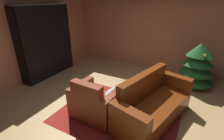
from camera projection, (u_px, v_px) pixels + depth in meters
The scene contains 11 objects.
ground_plane at pixel (123, 111), 3.61m from camera, with size 7.47×7.47×0.00m, color tan.
wall_back at pixel (161, 31), 5.42m from camera, with size 6.35×0.06×2.58m, color tan.
wall_left at pixel (20, 38), 4.45m from camera, with size 0.06×5.83×2.58m, color tan.
area_rug at pixel (118, 114), 3.53m from camera, with size 2.45×1.89×0.01m, color maroon.
bookshelf_unit at pixel (49, 42), 5.05m from camera, with size 0.34×1.78×2.13m.
armchair_red at pixel (96, 103), 3.35m from camera, with size 0.98×0.78×0.89m.
couch_red at pixel (153, 105), 3.28m from camera, with size 1.20×2.00×0.95m.
coffee_table at pixel (123, 97), 3.38m from camera, with size 0.72×0.72×0.46m.
book_stack_on_table at pixel (124, 94), 3.33m from camera, with size 0.22×0.16×0.06m.
bottle_on_table at pixel (131, 87), 3.42m from camera, with size 0.08×0.08×0.29m.
decorated_tree at pixel (197, 65), 4.44m from camera, with size 0.96×0.96×1.23m.
Camera 1 is at (1.17, -2.71, 2.28)m, focal length 26.27 mm.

